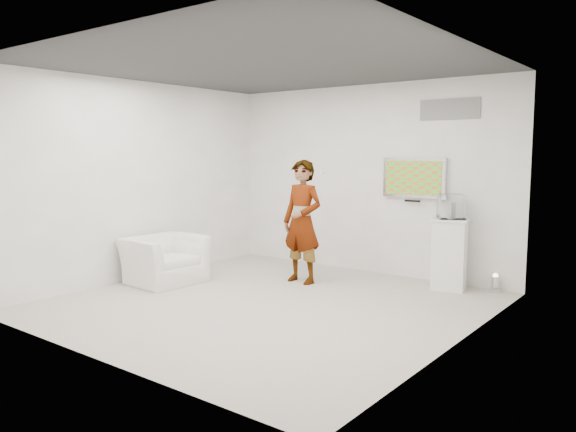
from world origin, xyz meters
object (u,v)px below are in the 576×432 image
object	(u,v)px
person	(302,222)
tv	(414,178)
floor_uplight	(495,283)
armchair	(164,260)
pedestal	(449,254)

from	to	relation	value
person	tv	bearing A→B (deg)	49.00
floor_uplight	person	bearing A→B (deg)	-155.22
tv	armchair	size ratio (longest dim) A/B	0.94
tv	pedestal	xyz separation A→B (m)	(0.70, -0.29, -1.05)
person	pedestal	bearing A→B (deg)	29.45
person	pedestal	xyz separation A→B (m)	(1.89, 0.94, -0.41)
tv	person	world-z (taller)	tv
person	armchair	distance (m)	2.13
armchair	tv	bearing A→B (deg)	-45.39
armchair	pedestal	distance (m)	4.15
tv	armchair	world-z (taller)	tv
armchair	person	bearing A→B (deg)	-48.89
pedestal	floor_uplight	bearing A→B (deg)	19.32
pedestal	armchair	bearing A→B (deg)	-147.78
armchair	floor_uplight	size ratio (longest dim) A/B	4.26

